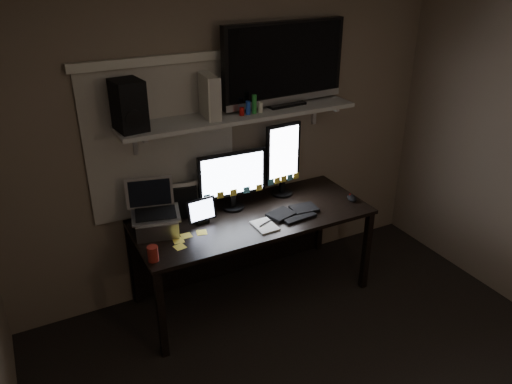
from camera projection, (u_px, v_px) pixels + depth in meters
back_wall at (231, 136)px, 3.86m from camera, size 3.60×0.00×3.60m
window_blinds at (162, 142)px, 3.60m from camera, size 1.10×0.02×1.10m
desk at (246, 228)px, 3.96m from camera, size 1.80×0.75×0.73m
wall_shelf at (240, 115)px, 3.62m from camera, size 1.80×0.35×0.03m
monitor_landscape at (232, 180)px, 3.79m from camera, size 0.54×0.08×0.48m
monitor_portrait at (283, 159)px, 3.98m from camera, size 0.31×0.08×0.61m
keyboard at (293, 212)px, 3.81m from camera, size 0.42×0.20×0.02m
mouse at (352, 198)px, 4.00m from camera, size 0.10×0.13×0.04m
notepad at (265, 226)px, 3.63m from camera, size 0.15×0.21×0.01m
tablet at (201, 211)px, 3.64m from camera, size 0.23×0.11×0.20m
file_sorter at (183, 200)px, 3.74m from camera, size 0.22×0.14×0.26m
laptop at (155, 210)px, 3.47m from camera, size 0.39×0.34×0.37m
cup at (153, 254)px, 3.21m from camera, size 0.07×0.07×0.10m
sticky_notes at (191, 236)px, 3.50m from camera, size 0.36×0.29×0.00m
tv at (284, 64)px, 3.68m from camera, size 1.03×0.25×0.61m
game_console at (209, 96)px, 3.46m from camera, size 0.10×0.26×0.30m
speaker at (129, 105)px, 3.21m from camera, size 0.21×0.24×0.33m
bottles at (251, 105)px, 3.56m from camera, size 0.22×0.11×0.14m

